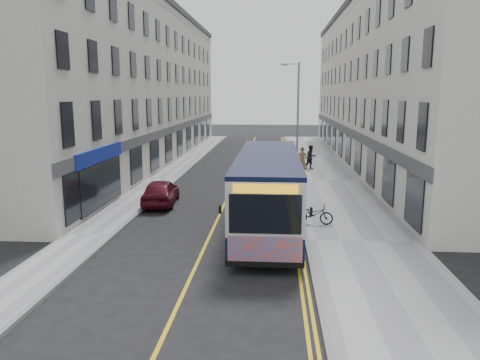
% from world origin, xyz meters
% --- Properties ---
extents(ground, '(140.00, 140.00, 0.00)m').
position_xyz_m(ground, '(0.00, 0.00, 0.00)').
color(ground, black).
rests_on(ground, ground).
extents(pavement_east, '(4.50, 64.00, 0.12)m').
position_xyz_m(pavement_east, '(6.25, 12.00, 0.06)').
color(pavement_east, '#949497').
rests_on(pavement_east, ground).
extents(pavement_west, '(2.00, 64.00, 0.12)m').
position_xyz_m(pavement_west, '(-5.00, 12.00, 0.06)').
color(pavement_west, '#949497').
rests_on(pavement_west, ground).
extents(kerb_east, '(0.18, 64.00, 0.13)m').
position_xyz_m(kerb_east, '(4.00, 12.00, 0.07)').
color(kerb_east, slate).
rests_on(kerb_east, ground).
extents(kerb_west, '(0.18, 64.00, 0.13)m').
position_xyz_m(kerb_west, '(-4.00, 12.00, 0.07)').
color(kerb_west, slate).
rests_on(kerb_west, ground).
extents(road_centre_line, '(0.12, 64.00, 0.01)m').
position_xyz_m(road_centre_line, '(0.00, 12.00, 0.00)').
color(road_centre_line, gold).
rests_on(road_centre_line, ground).
extents(road_dbl_yellow_inner, '(0.10, 64.00, 0.01)m').
position_xyz_m(road_dbl_yellow_inner, '(3.55, 12.00, 0.00)').
color(road_dbl_yellow_inner, gold).
rests_on(road_dbl_yellow_inner, ground).
extents(road_dbl_yellow_outer, '(0.10, 64.00, 0.01)m').
position_xyz_m(road_dbl_yellow_outer, '(3.75, 12.00, 0.00)').
color(road_dbl_yellow_outer, gold).
rests_on(road_dbl_yellow_outer, ground).
extents(terrace_east, '(6.00, 46.00, 13.00)m').
position_xyz_m(terrace_east, '(11.50, 21.00, 6.50)').
color(terrace_east, silver).
rests_on(terrace_east, ground).
extents(terrace_west, '(6.00, 46.00, 13.00)m').
position_xyz_m(terrace_west, '(-9.00, 21.00, 6.50)').
color(terrace_west, beige).
rests_on(terrace_west, ground).
extents(streetlamp, '(1.32, 0.18, 8.00)m').
position_xyz_m(streetlamp, '(4.17, 14.00, 4.38)').
color(streetlamp, gray).
rests_on(streetlamp, ground).
extents(city_bus, '(2.65, 11.37, 3.30)m').
position_xyz_m(city_bus, '(2.40, 0.72, 1.81)').
color(city_bus, black).
rests_on(city_bus, ground).
extents(bicycle, '(1.81, 0.88, 0.91)m').
position_xyz_m(bicycle, '(4.44, 1.07, 0.57)').
color(bicycle, black).
rests_on(bicycle, pavement_east).
extents(pedestrian_near, '(0.83, 0.67, 1.98)m').
position_xyz_m(pedestrian_near, '(4.65, 14.25, 1.11)').
color(pedestrian_near, brown).
rests_on(pedestrian_near, pavement_east).
extents(pedestrian_far, '(1.12, 1.05, 1.84)m').
position_xyz_m(pedestrian_far, '(5.47, 16.66, 1.04)').
color(pedestrian_far, black).
rests_on(pedestrian_far, pavement_east).
extents(car_white, '(1.93, 4.68, 1.51)m').
position_xyz_m(car_white, '(2.10, 23.10, 0.75)').
color(car_white, white).
rests_on(car_white, ground).
extents(car_maroon, '(1.94, 4.19, 1.39)m').
position_xyz_m(car_maroon, '(-3.40, 4.72, 0.70)').
color(car_maroon, '#4F0D1B').
rests_on(car_maroon, ground).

